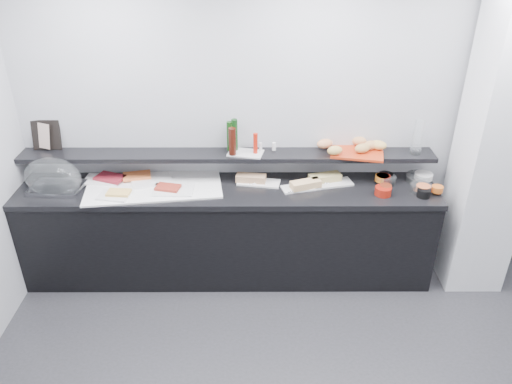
{
  "coord_description": "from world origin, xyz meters",
  "views": [
    {
      "loc": [
        -0.46,
        -2.07,
        2.96
      ],
      "look_at": [
        -0.45,
        1.45,
        1.0
      ],
      "focal_mm": 35.0,
      "sensor_mm": 36.0,
      "label": 1
    }
  ],
  "objects_px": {
    "sandwich_plate_mid": "(301,188)",
    "carafe": "(418,138)",
    "bread_tray": "(357,152)",
    "condiment_tray": "(246,153)",
    "cloche_base": "(57,188)",
    "framed_print": "(46,135)"
  },
  "relations": [
    {
      "from": "sandwich_plate_mid",
      "to": "carafe",
      "type": "distance_m",
      "value": 1.08
    },
    {
      "from": "bread_tray",
      "to": "carafe",
      "type": "relative_size",
      "value": 1.47
    },
    {
      "from": "condiment_tray",
      "to": "bread_tray",
      "type": "xyz_separation_m",
      "value": [
        0.97,
        0.0,
        0.0
      ]
    },
    {
      "from": "sandwich_plate_mid",
      "to": "condiment_tray",
      "type": "relative_size",
      "value": 1.11
    },
    {
      "from": "cloche_base",
      "to": "carafe",
      "type": "xyz_separation_m",
      "value": [
        3.08,
        0.19,
        0.38
      ]
    },
    {
      "from": "cloche_base",
      "to": "condiment_tray",
      "type": "height_order",
      "value": "condiment_tray"
    },
    {
      "from": "bread_tray",
      "to": "sandwich_plate_mid",
      "type": "bearing_deg",
      "value": -148.68
    },
    {
      "from": "condiment_tray",
      "to": "cloche_base",
      "type": "bearing_deg",
      "value": -161.18
    },
    {
      "from": "cloche_base",
      "to": "carafe",
      "type": "height_order",
      "value": "carafe"
    },
    {
      "from": "framed_print",
      "to": "carafe",
      "type": "height_order",
      "value": "carafe"
    },
    {
      "from": "condiment_tray",
      "to": "carafe",
      "type": "relative_size",
      "value": 0.99
    },
    {
      "from": "framed_print",
      "to": "condiment_tray",
      "type": "distance_m",
      "value": 1.75
    },
    {
      "from": "framed_print",
      "to": "bread_tray",
      "type": "height_order",
      "value": "framed_print"
    },
    {
      "from": "condiment_tray",
      "to": "framed_print",
      "type": "bearing_deg",
      "value": -171.81
    },
    {
      "from": "bread_tray",
      "to": "carafe",
      "type": "distance_m",
      "value": 0.52
    },
    {
      "from": "condiment_tray",
      "to": "carafe",
      "type": "height_order",
      "value": "carafe"
    },
    {
      "from": "cloche_base",
      "to": "sandwich_plate_mid",
      "type": "distance_m",
      "value": 2.09
    },
    {
      "from": "carafe",
      "to": "cloche_base",
      "type": "bearing_deg",
      "value": -176.52
    },
    {
      "from": "condiment_tray",
      "to": "bread_tray",
      "type": "distance_m",
      "value": 0.97
    },
    {
      "from": "framed_print",
      "to": "carafe",
      "type": "distance_m",
      "value": 3.21
    },
    {
      "from": "sandwich_plate_mid",
      "to": "carafe",
      "type": "relative_size",
      "value": 1.1
    },
    {
      "from": "cloche_base",
      "to": "carafe",
      "type": "bearing_deg",
      "value": 8.3
    }
  ]
}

